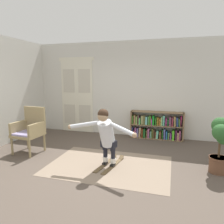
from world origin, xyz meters
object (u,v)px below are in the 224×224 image
bookshelf (156,127)px  potted_plant (221,139)px  wicker_chair (30,129)px  skis_pair (110,164)px  person_skier (106,133)px

bookshelf → potted_plant: bearing=-55.2°
wicker_chair → skis_pair: wicker_chair is taller
bookshelf → wicker_chair: 3.50m
person_skier → skis_pair: bearing=79.9°
wicker_chair → person_skier: bearing=-10.1°
potted_plant → skis_pair: size_ratio=1.11×
skis_pair → person_skier: bearing=-100.1°
skis_pair → person_skier: (-0.03, -0.16, 0.71)m
potted_plant → wicker_chair: bearing=-179.4°
potted_plant → person_skier: bearing=-169.1°
person_skier → wicker_chair: bearing=169.9°
potted_plant → skis_pair: (-2.12, -0.25, -0.65)m
potted_plant → skis_pair: 2.23m
bookshelf → potted_plant: (1.36, -1.96, 0.31)m
wicker_chair → potted_plant: bearing=0.6°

